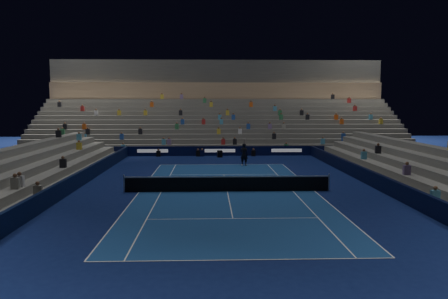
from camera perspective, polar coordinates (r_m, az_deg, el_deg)
ground at (r=27.23m, az=0.43°, el=-5.55°), size 90.00×90.00×0.00m
court_surface at (r=27.23m, az=0.43°, el=-5.54°), size 10.97×23.77×0.01m
sponsor_barrier_far at (r=45.43m, az=-0.54°, el=-0.19°), size 44.00×0.25×1.00m
sponsor_barrier_east at (r=29.19m, az=19.88°, el=-4.12°), size 0.25×37.00×1.00m
sponsor_barrier_west at (r=28.44m, az=-19.55°, el=-4.38°), size 0.25×37.00×1.00m
grandstand_main at (r=54.59m, az=-0.79°, el=3.90°), size 44.00×15.20×11.20m
grandstand_east at (r=30.58m, az=25.96°, el=-3.13°), size 5.00×37.00×2.50m
grandstand_west at (r=29.60m, az=-26.00°, el=-3.43°), size 5.00×37.00×2.50m
tennis_net at (r=27.13m, az=0.43°, el=-4.50°), size 12.90×0.10×1.10m
tennis_player at (r=38.35m, az=2.65°, el=-0.64°), size 0.85×0.72×1.98m
broadcast_camera at (r=44.24m, az=-0.56°, el=-0.57°), size 0.57×1.00×0.67m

